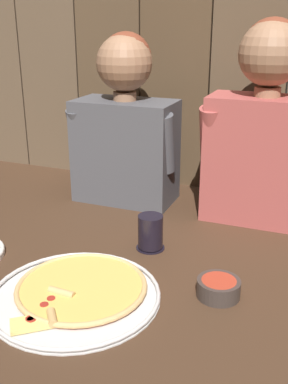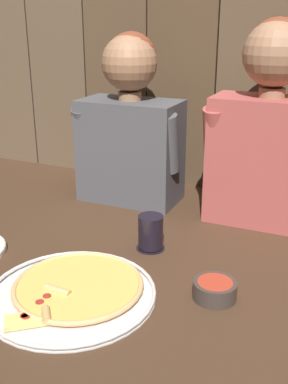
{
  "view_description": "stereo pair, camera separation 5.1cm",
  "coord_description": "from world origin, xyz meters",
  "px_view_note": "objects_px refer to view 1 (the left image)",
  "views": [
    {
      "loc": [
        0.42,
        -1.01,
        0.63
      ],
      "look_at": [
        -0.03,
        0.1,
        0.18
      ],
      "focal_mm": 43.23,
      "sensor_mm": 36.0,
      "label": 1
    },
    {
      "loc": [
        0.46,
        -0.99,
        0.63
      ],
      "look_at": [
        -0.03,
        0.1,
        0.18
      ],
      "focal_mm": 43.23,
      "sensor_mm": 36.0,
      "label": 2
    }
  ],
  "objects_px": {
    "drinking_glass": "(150,232)",
    "diner_right": "(264,127)",
    "diner_left": "(125,124)",
    "pizza_tray": "(78,292)",
    "dipping_bowl": "(219,287)"
  },
  "relations": [
    {
      "from": "drinking_glass",
      "to": "diner_right",
      "type": "height_order",
      "value": "diner_right"
    },
    {
      "from": "dipping_bowl",
      "to": "diner_left",
      "type": "bearing_deg",
      "value": 132.6
    },
    {
      "from": "drinking_glass",
      "to": "diner_left",
      "type": "xyz_separation_m",
      "value": [
        -0.23,
        0.34,
        0.23
      ]
    },
    {
      "from": "pizza_tray",
      "to": "diner_left",
      "type": "bearing_deg",
      "value": 103.32
    },
    {
      "from": "dipping_bowl",
      "to": "diner_right",
      "type": "relative_size",
      "value": 0.17
    },
    {
      "from": "drinking_glass",
      "to": "diner_right",
      "type": "xyz_separation_m",
      "value": [
        0.25,
        0.34,
        0.26
      ]
    },
    {
      "from": "diner_right",
      "to": "diner_left",
      "type": "bearing_deg",
      "value": 179.99
    },
    {
      "from": "pizza_tray",
      "to": "drinking_glass",
      "type": "relative_size",
      "value": 3.98
    },
    {
      "from": "diner_left",
      "to": "pizza_tray",
      "type": "bearing_deg",
      "value": -76.68
    },
    {
      "from": "pizza_tray",
      "to": "drinking_glass",
      "type": "bearing_deg",
      "value": 75.45
    },
    {
      "from": "drinking_glass",
      "to": "diner_left",
      "type": "distance_m",
      "value": 0.47
    },
    {
      "from": "drinking_glass",
      "to": "diner_right",
      "type": "distance_m",
      "value": 0.5
    },
    {
      "from": "pizza_tray",
      "to": "diner_right",
      "type": "xyz_separation_m",
      "value": [
        0.33,
        0.63,
        0.3
      ]
    },
    {
      "from": "dipping_bowl",
      "to": "diner_right",
      "type": "xyz_separation_m",
      "value": [
        0.01,
        0.51,
        0.29
      ]
    },
    {
      "from": "pizza_tray",
      "to": "diner_left",
      "type": "relative_size",
      "value": 0.69
    }
  ]
}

